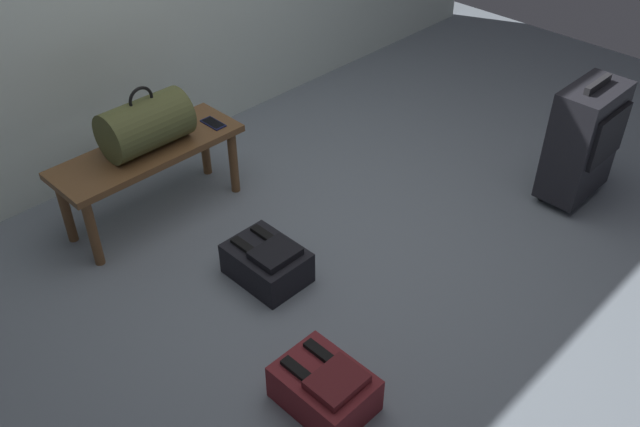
# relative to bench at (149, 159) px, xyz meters

# --- Properties ---
(ground_plane) EXTENTS (6.60, 6.60, 0.00)m
(ground_plane) POSITION_rel_bench_xyz_m (0.47, -1.00, -0.36)
(ground_plane) COLOR slate
(bench) EXTENTS (1.00, 0.36, 0.42)m
(bench) POSITION_rel_bench_xyz_m (0.00, 0.00, 0.00)
(bench) COLOR brown
(bench) RESTS_ON ground
(duffel_bag_olive) EXTENTS (0.44, 0.26, 0.34)m
(duffel_bag_olive) POSITION_rel_bench_xyz_m (0.01, 0.00, 0.20)
(duffel_bag_olive) COLOR #51562D
(duffel_bag_olive) RESTS_ON bench
(cell_phone) EXTENTS (0.07, 0.14, 0.01)m
(cell_phone) POSITION_rel_bench_xyz_m (0.39, -0.05, 0.07)
(cell_phone) COLOR #191E4C
(cell_phone) RESTS_ON bench
(suitcase_upright_charcoal) EXTENTS (0.43, 0.26, 0.71)m
(suitcase_upright_charcoal) POSITION_rel_bench_xyz_m (1.73, -1.52, 0.01)
(suitcase_upright_charcoal) COLOR black
(suitcase_upright_charcoal) RESTS_ON ground
(backpack_dark) EXTENTS (0.28, 0.38, 0.21)m
(backpack_dark) POSITION_rel_bench_xyz_m (0.08, -0.80, -0.26)
(backpack_dark) COLOR black
(backpack_dark) RESTS_ON ground
(backpack_maroon) EXTENTS (0.28, 0.38, 0.21)m
(backpack_maroon) POSITION_rel_bench_xyz_m (-0.26, -1.52, -0.26)
(backpack_maroon) COLOR maroon
(backpack_maroon) RESTS_ON ground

